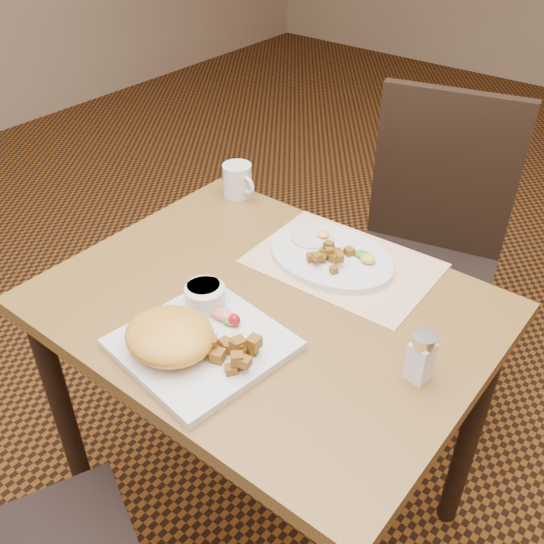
{
  "coord_description": "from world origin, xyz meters",
  "views": [
    {
      "loc": [
        0.62,
        -0.76,
        1.54
      ],
      "look_at": [
        0.01,
        0.01,
        0.82
      ],
      "focal_mm": 40.0,
      "sensor_mm": 36.0,
      "label": 1
    }
  ],
  "objects_px": {
    "chair_far": "(427,243)",
    "plate_square": "(202,344)",
    "coffee_mug": "(238,180)",
    "salt_shaker": "(421,356)",
    "table": "(266,340)",
    "plate_oval": "(330,257)"
  },
  "relations": [
    {
      "from": "table",
      "to": "chair_far",
      "type": "height_order",
      "value": "chair_far"
    },
    {
      "from": "chair_far",
      "to": "coffee_mug",
      "type": "xyz_separation_m",
      "value": [
        -0.38,
        -0.41,
        0.25
      ]
    },
    {
      "from": "coffee_mug",
      "to": "salt_shaker",
      "type": "bearing_deg",
      "value": -23.88
    },
    {
      "from": "chair_far",
      "to": "plate_oval",
      "type": "bearing_deg",
      "value": 74.72
    },
    {
      "from": "chair_far",
      "to": "coffee_mug",
      "type": "relative_size",
      "value": 8.92
    },
    {
      "from": "plate_oval",
      "to": "coffee_mug",
      "type": "distance_m",
      "value": 0.38
    },
    {
      "from": "table",
      "to": "plate_oval",
      "type": "xyz_separation_m",
      "value": [
        0.02,
        0.21,
        0.12
      ]
    },
    {
      "from": "chair_far",
      "to": "salt_shaker",
      "type": "distance_m",
      "value": 0.83
    },
    {
      "from": "coffee_mug",
      "to": "plate_square",
      "type": "bearing_deg",
      "value": -55.34
    },
    {
      "from": "table",
      "to": "plate_oval",
      "type": "relative_size",
      "value": 2.96
    },
    {
      "from": "plate_square",
      "to": "plate_oval",
      "type": "bearing_deg",
      "value": 85.99
    },
    {
      "from": "salt_shaker",
      "to": "coffee_mug",
      "type": "distance_m",
      "value": 0.76
    },
    {
      "from": "chair_far",
      "to": "plate_square",
      "type": "height_order",
      "value": "chair_far"
    },
    {
      "from": "table",
      "to": "coffee_mug",
      "type": "relative_size",
      "value": 8.27
    },
    {
      "from": "chair_far",
      "to": "plate_square",
      "type": "bearing_deg",
      "value": 73.65
    },
    {
      "from": "plate_square",
      "to": "chair_far",
      "type": "bearing_deg",
      "value": 87.4
    },
    {
      "from": "plate_oval",
      "to": "salt_shaker",
      "type": "xyz_separation_m",
      "value": [
        0.33,
        -0.21,
        0.04
      ]
    },
    {
      "from": "salt_shaker",
      "to": "coffee_mug",
      "type": "bearing_deg",
      "value": 156.12
    },
    {
      "from": "chair_far",
      "to": "table",
      "type": "bearing_deg",
      "value": 73.42
    },
    {
      "from": "table",
      "to": "plate_square",
      "type": "height_order",
      "value": "plate_square"
    },
    {
      "from": "coffee_mug",
      "to": "plate_oval",
      "type": "bearing_deg",
      "value": -15.53
    },
    {
      "from": "plate_square",
      "to": "salt_shaker",
      "type": "relative_size",
      "value": 2.8
    }
  ]
}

